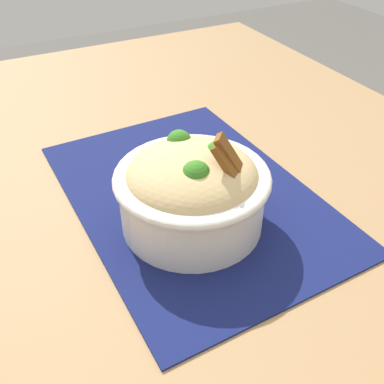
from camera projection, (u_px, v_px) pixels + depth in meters
The scene contains 4 objects.
table at pixel (209, 231), 0.67m from camera, with size 1.38×0.95×0.73m.
placemat at pixel (191, 195), 0.64m from camera, with size 0.45×0.31×0.00m, color #11194C.
bowl at pixel (192, 188), 0.56m from camera, with size 0.19×0.19×0.14m.
fork at pixel (156, 162), 0.70m from camera, with size 0.04×0.13×0.00m.
Camera 1 is at (-0.43, 0.25, 1.12)m, focal length 41.90 mm.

